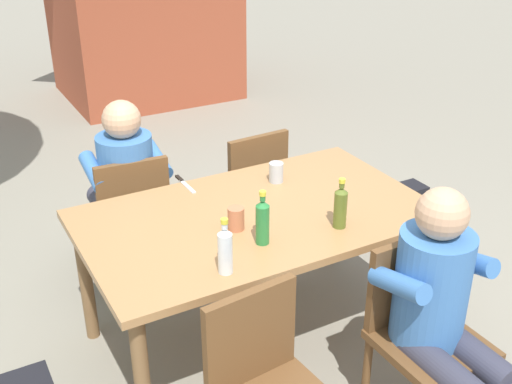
% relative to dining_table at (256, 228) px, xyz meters
% --- Properties ---
extents(ground_plane, '(24.00, 24.00, 0.00)m').
position_rel_dining_table_xyz_m(ground_plane, '(0.00, 0.00, -0.69)').
color(ground_plane, gray).
extents(dining_table, '(1.74, 1.04, 0.77)m').
position_rel_dining_table_xyz_m(dining_table, '(0.00, 0.00, 0.00)').
color(dining_table, '#A37547').
rests_on(dining_table, ground_plane).
extents(chair_near_right, '(0.45, 0.45, 0.87)m').
position_rel_dining_table_xyz_m(chair_near_right, '(0.39, -0.82, -0.20)').
color(chair_near_right, brown).
rests_on(chair_near_right, ground_plane).
extents(chair_far_left, '(0.48, 0.48, 0.87)m').
position_rel_dining_table_xyz_m(chair_far_left, '(-0.40, 0.82, -0.20)').
color(chair_far_left, brown).
rests_on(chair_far_left, ground_plane).
extents(chair_far_right, '(0.46, 0.46, 0.87)m').
position_rel_dining_table_xyz_m(chair_far_right, '(0.40, 0.82, -0.20)').
color(chair_far_right, brown).
rests_on(chair_far_right, ground_plane).
extents(person_in_white_shirt, '(0.47, 0.61, 1.18)m').
position_rel_dining_table_xyz_m(person_in_white_shirt, '(0.39, -0.93, -0.03)').
color(person_in_white_shirt, '#3D70B2').
rests_on(person_in_white_shirt, ground_plane).
extents(person_in_plaid_shirt, '(0.47, 0.61, 1.18)m').
position_rel_dining_table_xyz_m(person_in_plaid_shirt, '(-0.39, 0.93, -0.03)').
color(person_in_plaid_shirt, '#3D70B2').
rests_on(person_in_plaid_shirt, ground_plane).
extents(bottle_green, '(0.06, 0.06, 0.27)m').
position_rel_dining_table_xyz_m(bottle_green, '(-0.11, -0.26, 0.20)').
color(bottle_green, '#287A38').
rests_on(bottle_green, dining_table).
extents(bottle_olive, '(0.06, 0.06, 0.26)m').
position_rel_dining_table_xyz_m(bottle_olive, '(0.29, -0.31, 0.19)').
color(bottle_olive, '#566623').
rests_on(bottle_olive, dining_table).
extents(bottle_clear, '(0.06, 0.06, 0.26)m').
position_rel_dining_table_xyz_m(bottle_clear, '(-0.37, -0.40, 0.20)').
color(bottle_clear, white).
rests_on(bottle_clear, dining_table).
extents(cup_steel, '(0.08, 0.08, 0.11)m').
position_rel_dining_table_xyz_m(cup_steel, '(0.28, 0.27, 0.14)').
color(cup_steel, '#B2B7BC').
rests_on(cup_steel, dining_table).
extents(cup_terracotta, '(0.08, 0.08, 0.11)m').
position_rel_dining_table_xyz_m(cup_terracotta, '(-0.16, -0.09, 0.14)').
color(cup_terracotta, '#BC6B47').
rests_on(cup_terracotta, dining_table).
extents(table_knife, '(0.02, 0.24, 0.01)m').
position_rel_dining_table_xyz_m(table_knife, '(-0.18, 0.49, 0.09)').
color(table_knife, silver).
rests_on(table_knife, dining_table).
extents(backpack_by_far_side, '(0.30, 0.23, 0.43)m').
position_rel_dining_table_xyz_m(backpack_by_far_side, '(1.35, 0.38, -0.48)').
color(backpack_by_far_side, black).
rests_on(backpack_by_far_side, ground_plane).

